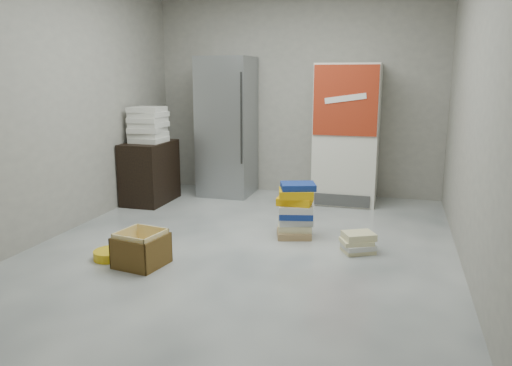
{
  "coord_description": "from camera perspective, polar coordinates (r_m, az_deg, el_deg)",
  "views": [
    {
      "loc": [
        1.4,
        -4.41,
        1.65
      ],
      "look_at": [
        -0.07,
        0.7,
        0.5
      ],
      "focal_mm": 35.0,
      "sensor_mm": 36.0,
      "label": 1
    }
  ],
  "objects": [
    {
      "name": "phonebook_stack_side",
      "position": [
        4.86,
        11.58,
        -6.69
      ],
      "size": [
        0.37,
        0.35,
        0.19
      ],
      "rotation": [
        0.0,
        0.0,
        0.41
      ],
      "color": "beige",
      "rests_on": "ground"
    },
    {
      "name": "supply_box_stack",
      "position": [
        6.63,
        -12.23,
        6.54
      ],
      "size": [
        0.43,
        0.44,
        0.45
      ],
      "color": "white",
      "rests_on": "wood_shelf"
    },
    {
      "name": "wood_shelf",
      "position": [
        6.72,
        -12.03,
        1.21
      ],
      "size": [
        0.5,
        0.8,
        0.8
      ],
      "primitive_type": "cube",
      "color": "black",
      "rests_on": "ground"
    },
    {
      "name": "bucket_lid",
      "position": [
        4.81,
        -16.3,
        -7.85
      ],
      "size": [
        0.33,
        0.33,
        0.08
      ],
      "primitive_type": "cylinder",
      "rotation": [
        0.0,
        0.0,
        -0.1
      ],
      "color": "yellow",
      "rests_on": "ground"
    },
    {
      "name": "steel_fridge",
      "position": [
        6.97,
        -3.31,
        6.42
      ],
      "size": [
        0.7,
        0.72,
        1.9
      ],
      "color": "gray",
      "rests_on": "ground"
    },
    {
      "name": "phonebook_stack_main",
      "position": [
        5.17,
        4.54,
        -3.14
      ],
      "size": [
        0.44,
        0.39,
        0.57
      ],
      "rotation": [
        0.0,
        0.0,
        0.18
      ],
      "color": "#9F7D51",
      "rests_on": "ground"
    },
    {
      "name": "coke_cooler",
      "position": [
        6.61,
        10.36,
        5.53
      ],
      "size": [
        0.8,
        0.73,
        1.8
      ],
      "color": "silver",
      "rests_on": "ground"
    },
    {
      "name": "ground",
      "position": [
        4.91,
        -1.45,
        -7.41
      ],
      "size": [
        5.0,
        5.0,
        0.0
      ],
      "primitive_type": "plane",
      "color": "silver",
      "rests_on": "ground"
    },
    {
      "name": "room_shell",
      "position": [
        4.63,
        -1.57,
        14.04
      ],
      "size": [
        4.04,
        5.04,
        2.82
      ],
      "color": "#A19C91",
      "rests_on": "ground"
    },
    {
      "name": "cardboard_box",
      "position": [
        4.56,
        -12.97,
        -7.61
      ],
      "size": [
        0.45,
        0.45,
        0.31
      ],
      "rotation": [
        0.0,
        0.0,
        -0.17
      ],
      "color": "yellow",
      "rests_on": "ground"
    }
  ]
}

